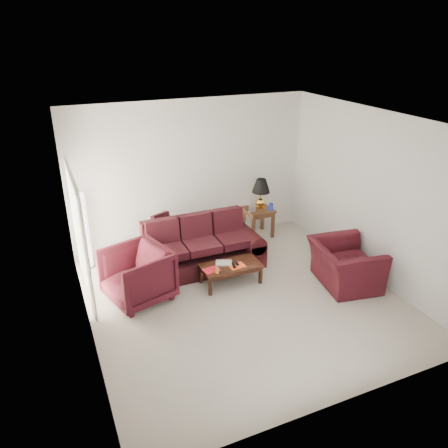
% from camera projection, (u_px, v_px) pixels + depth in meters
% --- Properties ---
extents(floor, '(5.00, 5.00, 0.00)m').
position_uv_depth(floor, '(244.00, 299.00, 7.43)').
color(floor, '#BCB2A1').
rests_on(floor, ground).
extents(blinds, '(0.10, 2.00, 2.16)m').
position_uv_depth(blinds, '(79.00, 236.00, 7.20)').
color(blinds, silver).
rests_on(blinds, ground).
extents(sofa, '(2.39, 1.08, 0.97)m').
position_uv_depth(sofa, '(200.00, 246.00, 8.19)').
color(sofa, black).
rests_on(sofa, ground).
extents(throw_pillow, '(0.43, 0.33, 0.40)m').
position_uv_depth(throw_pillow, '(162.00, 223.00, 8.56)').
color(throw_pillow, black).
rests_on(throw_pillow, sofa).
extents(end_table, '(0.59, 0.59, 0.63)m').
position_uv_depth(end_table, '(258.00, 222.00, 9.60)').
color(end_table, '#462218').
rests_on(end_table, ground).
extents(table_lamp, '(0.51, 0.51, 0.65)m').
position_uv_depth(table_lamp, '(261.00, 194.00, 9.40)').
color(table_lamp, gold).
rests_on(table_lamp, end_table).
extents(clock, '(0.16, 0.09, 0.15)m').
position_uv_depth(clock, '(252.00, 208.00, 9.29)').
color(clock, silver).
rests_on(clock, end_table).
extents(blue_canister, '(0.10, 0.10, 0.15)m').
position_uv_depth(blue_canister, '(271.00, 207.00, 9.38)').
color(blue_canister, '#1A28AD').
rests_on(blue_canister, end_table).
extents(picture_frame, '(0.19, 0.20, 0.05)m').
position_uv_depth(picture_frame, '(247.00, 204.00, 9.53)').
color(picture_frame, white).
rests_on(picture_frame, end_table).
extents(floor_lamp, '(0.32, 0.32, 1.52)m').
position_uv_depth(floor_lamp, '(83.00, 231.00, 8.14)').
color(floor_lamp, silver).
rests_on(floor_lamp, ground).
extents(armchair_left, '(1.25, 1.23, 0.92)m').
position_uv_depth(armchair_left, '(137.00, 275.00, 7.26)').
color(armchair_left, '#3C0D16').
rests_on(armchair_left, ground).
extents(armchair_right, '(1.22, 1.34, 0.77)m').
position_uv_depth(armchair_right, '(345.00, 265.00, 7.73)').
color(armchair_right, '#3B0D14').
rests_on(armchair_right, ground).
extents(coffee_table, '(1.19, 0.92, 0.37)m').
position_uv_depth(coffee_table, '(231.00, 274.00, 7.83)').
color(coffee_table, black).
rests_on(coffee_table, ground).
extents(magazine_red, '(0.31, 0.25, 0.02)m').
position_uv_depth(magazine_red, '(211.00, 270.00, 7.56)').
color(magazine_red, '#B4121E').
rests_on(magazine_red, coffee_table).
extents(magazine_white, '(0.35, 0.31, 0.02)m').
position_uv_depth(magazine_white, '(224.00, 263.00, 7.80)').
color(magazine_white, beige).
rests_on(magazine_white, coffee_table).
extents(magazine_orange, '(0.29, 0.23, 0.02)m').
position_uv_depth(magazine_orange, '(237.00, 266.00, 7.70)').
color(magazine_orange, '#F64F1D').
rests_on(magazine_orange, coffee_table).
extents(remote_a, '(0.09, 0.18, 0.02)m').
position_uv_depth(remote_a, '(234.00, 266.00, 7.67)').
color(remote_a, black).
rests_on(remote_a, coffee_table).
extents(remote_b, '(0.06, 0.17, 0.02)m').
position_uv_depth(remote_b, '(236.00, 263.00, 7.76)').
color(remote_b, black).
rests_on(remote_b, coffee_table).
extents(yellow_glass, '(0.07, 0.07, 0.11)m').
position_uv_depth(yellow_glass, '(217.00, 270.00, 7.46)').
color(yellow_glass, gold).
rests_on(yellow_glass, coffee_table).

